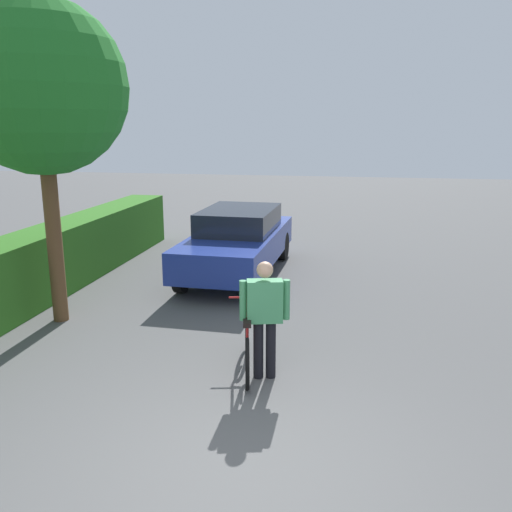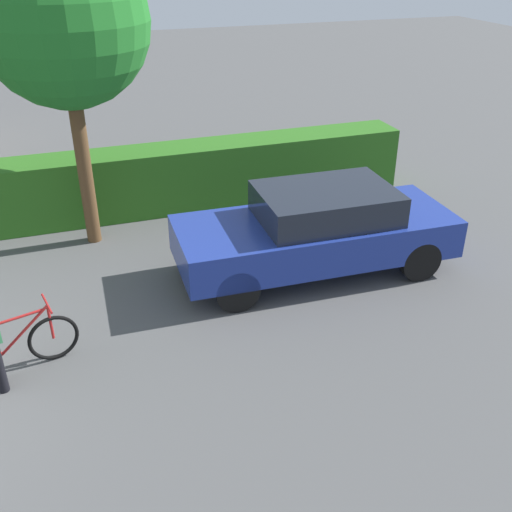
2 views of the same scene
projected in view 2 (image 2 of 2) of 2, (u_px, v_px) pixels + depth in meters
parked_car_near at (317, 229)px, 9.53m from camera, size 4.50×1.82×1.43m
bicycle at (12, 348)px, 7.44m from camera, size 1.66×0.55×0.87m
tree_kerbside at (63, 22)px, 9.08m from camera, size 2.67×2.67×5.09m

